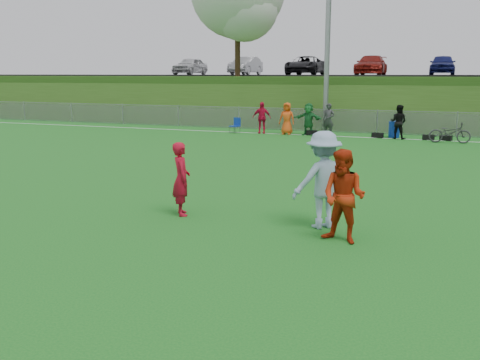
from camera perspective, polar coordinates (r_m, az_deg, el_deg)
The scene contains 15 objects.
ground at distance 10.65m, azimuth 1.52°, elevation -6.21°, with size 120.00×120.00×0.00m, color #14601C.
sideline_far at distance 27.98m, azimuth 13.87°, elevation 4.40°, with size 60.00×0.10×0.01m, color white.
fence at distance 29.89m, azimuth 14.41°, elevation 6.03°, with size 58.00×0.06×1.30m.
light_pole at distance 31.24m, azimuth 9.43°, elevation 17.58°, with size 1.20×0.40×12.15m.
berm at distance 40.76m, azimuth 16.30°, elevation 8.45°, with size 120.00×18.00×3.00m, color #284B15.
parking_lot at distance 42.72m, azimuth 16.64°, elevation 10.62°, with size 120.00×12.00×0.10m, color black.
car_row at distance 41.84m, azimuth 14.97°, elevation 11.76°, with size 32.04×5.18×1.44m.
spectator_row at distance 28.38m, azimuth 8.20°, elevation 6.42°, with size 8.17×0.83×1.69m.
gear_bags at distance 27.97m, azimuth 15.63°, elevation 4.57°, with size 7.24×0.45×0.26m.
player_red_left at distance 12.26m, azimuth -6.28°, elevation 0.12°, with size 0.62×0.40×1.69m, color #AC0B21.
player_red_center at distance 10.36m, azimuth 11.01°, elevation -1.74°, with size 0.88×0.69×1.81m, color #B6280C.
player_blue at distance 11.27m, azimuth 8.84°, elevation 0.00°, with size 1.32×0.76×2.05m, color #8DA8C4.
recycling_bin at distance 28.42m, azimuth 16.12°, elevation 5.21°, with size 0.55×0.55×0.82m, color #0E2E99.
camp_chair at distance 29.47m, azimuth -0.54°, elevation 5.53°, with size 0.58×0.58×0.83m.
bicycle at distance 26.93m, azimuth 21.48°, elevation 4.72°, with size 0.65×1.85×0.97m, color #2C2C2E.
Camera 1 is at (3.35, -9.59, 3.20)m, focal length 40.00 mm.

